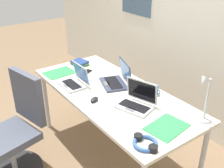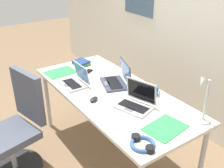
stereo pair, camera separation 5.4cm
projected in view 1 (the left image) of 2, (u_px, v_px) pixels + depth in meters
name	position (u px, v px, depth m)	size (l,w,h in m)	color
ground_plane	(112.00, 153.00, 2.87)	(12.00, 12.00, 0.00)	#7A6047
wall_back	(196.00, 16.00, 2.86)	(6.00, 0.13, 2.60)	silver
desk	(112.00, 97.00, 2.56)	(1.80, 0.80, 0.74)	silver
desk_lamp	(204.00, 99.00, 2.02)	(0.12, 0.18, 0.40)	silver
laptop_far_corner	(137.00, 102.00, 2.28)	(0.35, 0.31, 0.22)	#B7BABC
laptop_near_lamp	(75.00, 81.00, 2.64)	(0.27, 0.23, 0.20)	#B7BABC
laptop_mid_desk	(117.00, 80.00, 2.66)	(0.38, 0.35, 0.24)	#33384C
computer_mouse	(94.00, 99.00, 2.37)	(0.06, 0.10, 0.03)	black
cell_phone	(87.00, 72.00, 2.93)	(0.06, 0.14, 0.01)	black
headphones	(145.00, 143.00, 1.84)	(0.21, 0.18, 0.04)	#335999
book_stack	(80.00, 63.00, 3.11)	(0.20, 0.18, 0.05)	#336638
paper_folder_near_mouse	(166.00, 127.00, 2.03)	(0.23, 0.31, 0.01)	green
paper_folder_back_right	(59.00, 73.00, 2.91)	(0.23, 0.31, 0.01)	green
coffee_mug	(154.00, 90.00, 2.47)	(0.11, 0.08, 0.09)	#2D518C
office_chair	(17.00, 135.00, 2.51)	(0.53, 0.58, 0.97)	black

